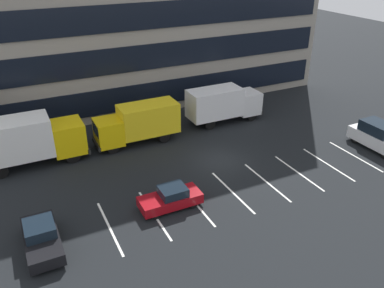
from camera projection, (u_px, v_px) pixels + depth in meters
The scene contains 8 objects.
ground_plane at pixel (220, 160), 30.38m from camera, with size 120.00×120.00×0.00m, color black.
lot_markings at pixel (250, 187), 27.09m from camera, with size 19.74×5.40×0.01m.
box_truck_white at pixel (223, 103), 36.06m from camera, with size 7.06×2.34×3.27m.
box_truck_yellow_all at pixel (138, 122), 32.31m from camera, with size 6.95×2.30×3.22m.
box_truck_yellow at pixel (26, 139), 28.86m from camera, with size 8.03×2.66×3.72m.
sedan_black at pixel (42, 237), 21.38m from camera, with size 1.78×4.26×1.52m.
sedan_maroon at pixel (171, 198), 24.77m from camera, with size 3.92×1.64×1.40m.
suv_white at pixel (378, 136), 31.76m from camera, with size 2.00×4.71×2.13m.
Camera 1 is at (-13.63, -22.79, 14.96)m, focal length 37.10 mm.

